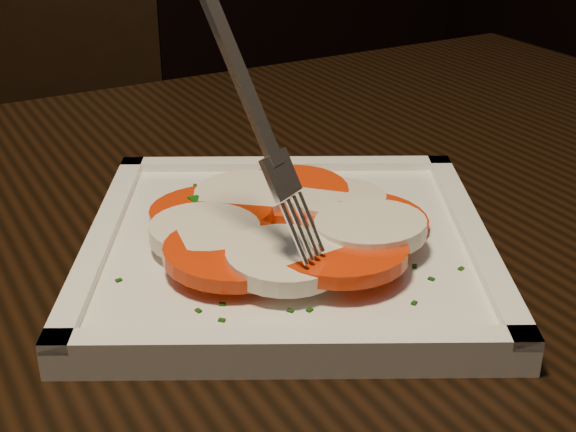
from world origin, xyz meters
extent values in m
cube|color=black|center=(0.23, 0.12, 0.73)|extent=(1.25, 0.88, 0.04)
cylinder|color=black|center=(0.75, 0.50, 0.35)|extent=(0.06, 0.06, 0.71)
cube|color=black|center=(0.16, 0.70, 0.45)|extent=(0.53, 0.53, 0.04)
cube|color=black|center=(0.22, 0.88, 0.70)|extent=(0.41, 0.17, 0.46)
cylinder|color=black|center=(0.39, 0.81, 0.21)|extent=(0.04, 0.04, 0.41)
cube|color=white|center=(0.30, 0.11, 0.76)|extent=(0.32, 0.32, 0.01)
cylinder|color=red|center=(0.35, 0.11, 0.77)|extent=(0.08, 0.08, 0.01)
cylinder|color=white|center=(0.34, 0.14, 0.77)|extent=(0.07, 0.07, 0.01)
cylinder|color=red|center=(0.32, 0.16, 0.77)|extent=(0.08, 0.08, 0.01)
cylinder|color=white|center=(0.29, 0.16, 0.77)|extent=(0.07, 0.07, 0.01)
cylinder|color=red|center=(0.26, 0.15, 0.77)|extent=(0.08, 0.08, 0.01)
cylinder|color=white|center=(0.25, 0.12, 0.78)|extent=(0.07, 0.07, 0.01)
cylinder|color=red|center=(0.25, 0.09, 0.78)|extent=(0.08, 0.08, 0.01)
cylinder|color=white|center=(0.27, 0.07, 0.78)|extent=(0.07, 0.07, 0.01)
cylinder|color=red|center=(0.30, 0.06, 0.78)|extent=(0.08, 0.08, 0.01)
cylinder|color=white|center=(0.33, 0.08, 0.78)|extent=(0.07, 0.07, 0.01)
cube|color=#0F510D|center=(0.27, 0.15, 0.78)|extent=(0.03, 0.02, 0.00)
cube|color=#0F510D|center=(0.27, 0.10, 0.78)|extent=(0.04, 0.03, 0.01)
cube|color=#0F510D|center=(0.30, 0.07, 0.78)|extent=(0.02, 0.03, 0.00)
cube|color=#0F510D|center=(0.34, 0.07, 0.78)|extent=(0.02, 0.03, 0.00)
cube|color=#0F510D|center=(0.26, 0.12, 0.78)|extent=(0.03, 0.03, 0.00)
cube|color=#0F510D|center=(0.31, 0.06, 0.78)|extent=(0.04, 0.01, 0.00)
cube|color=#0F510D|center=(0.25, 0.14, 0.78)|extent=(0.03, 0.02, 0.00)
cube|color=#0F510D|center=(0.34, 0.11, 0.78)|extent=(0.03, 0.04, 0.00)
cube|color=#0F510D|center=(0.26, 0.16, 0.78)|extent=(0.01, 0.03, 0.00)
cube|color=#113C0A|center=(0.22, 0.06, 0.77)|extent=(0.00, 0.00, 0.00)
cube|color=#113C0A|center=(0.27, 0.21, 0.77)|extent=(0.00, 0.00, 0.00)
cube|color=#113C0A|center=(0.35, 0.03, 0.77)|extent=(0.00, 0.00, 0.00)
cube|color=#113C0A|center=(0.27, 0.03, 0.77)|extent=(0.00, 0.00, 0.00)
cube|color=#113C0A|center=(0.23, 0.06, 0.77)|extent=(0.00, 0.00, 0.00)
cube|color=#113C0A|center=(0.26, 0.04, 0.77)|extent=(0.00, 0.00, 0.00)
cube|color=#113C0A|center=(0.36, 0.20, 0.77)|extent=(0.00, 0.00, 0.00)
cube|color=#113C0A|center=(0.23, 0.07, 0.77)|extent=(0.00, 0.00, 0.00)
cube|color=#113C0A|center=(0.25, 0.19, 0.77)|extent=(0.00, 0.00, 0.00)
cube|color=#113C0A|center=(0.37, 0.16, 0.77)|extent=(0.00, 0.00, 0.00)
cube|color=#113C0A|center=(0.37, 0.04, 0.77)|extent=(0.00, 0.00, 0.00)
cube|color=#113C0A|center=(0.23, 0.04, 0.77)|extent=(0.00, 0.00, 0.00)
cube|color=#113C0A|center=(0.33, 0.02, 0.77)|extent=(0.00, 0.00, 0.00)
cube|color=#113C0A|center=(0.37, 0.09, 0.77)|extent=(0.00, 0.00, 0.00)
cube|color=#113C0A|center=(0.35, 0.05, 0.77)|extent=(0.00, 0.00, 0.00)
cube|color=#113C0A|center=(0.19, 0.10, 0.77)|extent=(0.00, 0.00, 0.00)
cube|color=#113C0A|center=(0.22, 0.16, 0.77)|extent=(0.00, 0.00, 0.00)
cube|color=#113C0A|center=(0.23, 0.16, 0.77)|extent=(0.00, 0.00, 0.00)
camera|label=1|loc=(0.11, -0.29, 0.99)|focal=50.00mm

